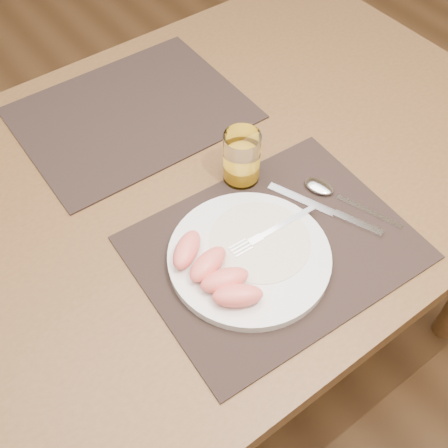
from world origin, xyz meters
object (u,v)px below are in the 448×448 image
table (193,205)px  fork (267,233)px  placemat_near (274,247)px  placemat_far (132,113)px  knife (334,213)px  plate (249,257)px  spoon (326,190)px  juice_glass (242,159)px

table → fork: 0.23m
placemat_near → placemat_far: (-0.02, 0.44, 0.00)m
table → knife: (0.15, -0.23, 0.09)m
table → placemat_far: size_ratio=3.11×
plate → knife: 0.18m
plate → spoon: plate is taller
spoon → juice_glass: 0.16m
plate → fork: size_ratio=1.54×
fork → spoon: size_ratio=0.93×
placemat_near → placemat_far: 0.44m
placemat_far → plate: bearing=-94.3°
placemat_near → fork: size_ratio=2.57×
plate → fork: bearing=16.5°
table → plate: size_ratio=5.19×
placemat_near → fork: bearing=94.0°
plate → juice_glass: (0.10, 0.16, 0.04)m
placemat_far → plate: (-0.03, -0.44, 0.01)m
spoon → table: bearing=133.6°
plate → fork: fork is taller
table → fork: (0.02, -0.20, 0.11)m
placemat_near → juice_glass: bearing=71.6°
fork → plate: bearing=-163.5°
placemat_near → fork: 0.03m
fork → knife: 0.14m
table → spoon: 0.27m
table → juice_glass: bearing=-39.3°
table → knife: 0.29m
placemat_far → juice_glass: (0.07, -0.28, 0.05)m
placemat_near → plate: size_ratio=1.67×
fork → knife: (0.13, -0.03, -0.02)m
table → plate: plate is taller
juice_glass → spoon: bearing=-50.5°
plate → knife: plate is taller
placemat_near → knife: (0.13, -0.01, 0.00)m
plate → placemat_near: bearing=-4.9°
fork → juice_glass: 0.15m
placemat_near → fork: fork is taller
knife → juice_glass: juice_glass is taller
table → placemat_far: placemat_far is taller
juice_glass → plate: bearing=-123.6°
spoon → fork: bearing=-172.9°
placemat_near → juice_glass: 0.18m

